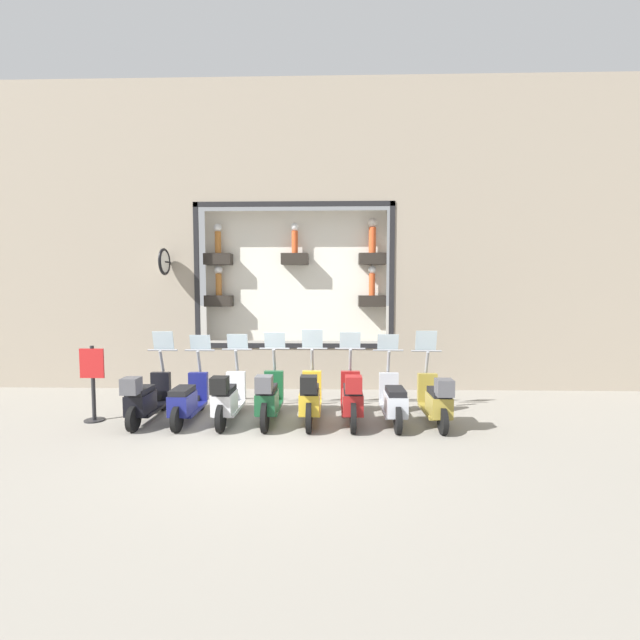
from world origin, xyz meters
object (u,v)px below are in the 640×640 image
at_px(scooter_yellow_3, 310,398).
at_px(scooter_navy_6, 188,400).
at_px(scooter_red_2, 352,398).
at_px(scooter_green_4, 269,398).
at_px(shop_sign_post, 93,382).
at_px(scooter_silver_1, 393,401).
at_px(scooter_olive_0, 436,400).
at_px(scooter_white_5, 228,398).
at_px(scooter_black_7, 146,398).

distance_m(scooter_yellow_3, scooter_navy_6, 2.28).
height_order(scooter_red_2, scooter_yellow_3, scooter_yellow_3).
relative_size(scooter_green_4, shop_sign_post, 1.27).
bearing_deg(scooter_yellow_3, scooter_silver_1, -88.06).
height_order(scooter_olive_0, scooter_white_5, scooter_olive_0).
bearing_deg(scooter_black_7, scooter_navy_6, -85.27).
bearing_deg(scooter_yellow_3, scooter_white_5, 90.36).
xyz_separation_m(scooter_olive_0, scooter_navy_6, (0.06, 4.56, -0.05)).
xyz_separation_m(scooter_red_2, scooter_yellow_3, (0.00, 0.76, 0.00)).
height_order(scooter_green_4, scooter_navy_6, scooter_green_4).
bearing_deg(scooter_green_4, scooter_red_2, -89.95).
height_order(scooter_green_4, shop_sign_post, scooter_green_4).
bearing_deg(scooter_white_5, scooter_yellow_3, -89.64).
height_order(scooter_silver_1, scooter_yellow_3, scooter_yellow_3).
xyz_separation_m(scooter_olive_0, scooter_white_5, (0.00, 3.80, 0.01)).
bearing_deg(scooter_silver_1, scooter_yellow_3, 91.94).
relative_size(scooter_olive_0, scooter_white_5, 1.00).
distance_m(scooter_white_5, scooter_black_7, 1.52).
bearing_deg(scooter_silver_1, scooter_red_2, 93.93).
xyz_separation_m(scooter_navy_6, shop_sign_post, (0.01, 1.78, 0.33)).
bearing_deg(scooter_red_2, shop_sign_post, 89.27).
distance_m(scooter_olive_0, scooter_silver_1, 0.76).
height_order(scooter_red_2, scooter_black_7, scooter_black_7).
height_order(scooter_red_2, shop_sign_post, scooter_red_2).
bearing_deg(scooter_navy_6, scooter_black_7, 94.73).
bearing_deg(scooter_olive_0, shop_sign_post, 89.33).
xyz_separation_m(scooter_green_4, scooter_white_5, (-0.01, 0.76, -0.01)).
height_order(scooter_olive_0, shop_sign_post, scooter_olive_0).
xyz_separation_m(scooter_red_2, scooter_navy_6, (0.05, 3.04, -0.07)).
bearing_deg(scooter_navy_6, shop_sign_post, 89.61).
height_order(scooter_white_5, shop_sign_post, scooter_white_5).
bearing_deg(scooter_green_4, scooter_olive_0, -90.20).
distance_m(scooter_olive_0, scooter_green_4, 3.04).
relative_size(scooter_yellow_3, shop_sign_post, 1.28).
xyz_separation_m(scooter_silver_1, scooter_red_2, (-0.05, 0.76, 0.06)).
xyz_separation_m(scooter_green_4, scooter_black_7, (-0.01, 2.28, -0.02)).
bearing_deg(scooter_black_7, scooter_white_5, -89.84).
bearing_deg(shop_sign_post, scooter_green_4, -91.10).
height_order(scooter_olive_0, scooter_red_2, scooter_olive_0).
xyz_separation_m(scooter_olive_0, scooter_red_2, (0.01, 1.52, 0.02)).
relative_size(scooter_white_5, scooter_navy_6, 1.00).
bearing_deg(scooter_red_2, scooter_olive_0, -90.45).
height_order(scooter_olive_0, scooter_green_4, scooter_olive_0).
bearing_deg(scooter_red_2, scooter_black_7, 90.20).
distance_m(scooter_black_7, shop_sign_post, 1.06).
relative_size(scooter_silver_1, scooter_yellow_3, 0.99).
bearing_deg(scooter_navy_6, scooter_red_2, -90.94).
bearing_deg(scooter_yellow_3, scooter_olive_0, -90.32).
xyz_separation_m(scooter_silver_1, scooter_white_5, (-0.06, 3.04, 0.05)).
distance_m(scooter_olive_0, scooter_yellow_3, 2.28).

